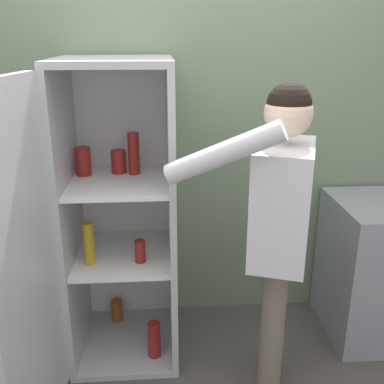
# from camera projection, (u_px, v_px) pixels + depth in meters

# --- Properties ---
(wall_back) EXTENTS (7.00, 0.06, 2.55)m
(wall_back) POSITION_uv_depth(u_px,v_px,m) (186.00, 127.00, 2.76)
(wall_back) COLOR gray
(wall_back) RESTS_ON ground_plane
(refrigerator) EXTENTS (0.73, 1.25, 1.71)m
(refrigerator) POSITION_uv_depth(u_px,v_px,m) (106.00, 223.00, 2.44)
(refrigerator) COLOR #B7BABC
(refrigerator) RESTS_ON ground_plane
(person) EXTENTS (0.76, 0.58, 1.62)m
(person) POSITION_uv_depth(u_px,v_px,m) (279.00, 212.00, 2.13)
(person) COLOR #726656
(person) RESTS_ON ground_plane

